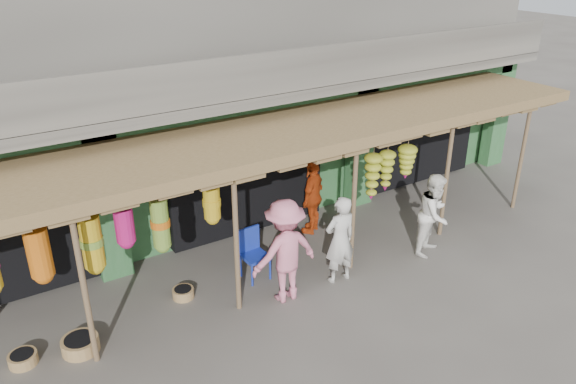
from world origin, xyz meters
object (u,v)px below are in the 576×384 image
blue_chair (252,251)px  person_right (434,214)px  person_vendor (313,196)px  person_front (340,240)px  person_shopper (285,251)px

blue_chair → person_right: 3.77m
blue_chair → person_vendor: person_vendor is taller
person_front → person_shopper: bearing=0.2°
blue_chair → person_shopper: bearing=-84.9°
blue_chair → person_shopper: size_ratio=0.51×
person_front → person_vendor: (0.69, 1.87, -0.02)m
person_vendor → person_right: bearing=92.2°
blue_chair → person_vendor: bearing=20.4°
person_front → person_vendor: size_ratio=1.03×
person_front → person_right: bearing=178.1°
person_front → person_vendor: person_front is taller
person_right → blue_chair: bearing=138.0°
person_front → person_shopper: person_shopper is taller
blue_chair → person_right: size_ratio=0.57×
person_vendor → person_shopper: 2.60m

